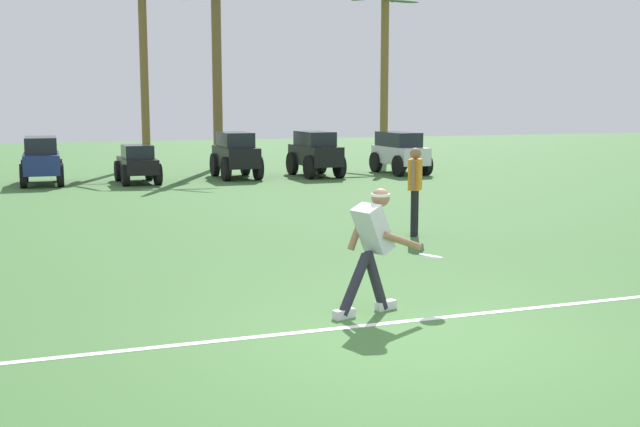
{
  "coord_description": "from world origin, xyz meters",
  "views": [
    {
      "loc": [
        -3.53,
        -7.16,
        2.4
      ],
      "look_at": [
        -0.04,
        2.75,
        0.9
      ],
      "focal_mm": 45.0,
      "sensor_mm": 36.0,
      "label": 1
    }
  ],
  "objects_px": {
    "parked_car_slot_a": "(41,159)",
    "parked_car_slot_e": "(400,151)",
    "teammate_near_sideline": "(415,183)",
    "palm_tree_left_of_centre": "(217,57)",
    "parked_car_slot_b": "(137,163)",
    "palm_tree_right_of_centre": "(384,58)",
    "parked_car_slot_d": "(315,153)",
    "palm_tree_far_left": "(144,55)",
    "frisbee_thrower": "(372,244)",
    "parked_car_slot_c": "(236,154)",
    "frisbee_in_flight": "(431,256)"
  },
  "relations": [
    {
      "from": "parked_car_slot_a",
      "to": "parked_car_slot_e",
      "type": "xyz_separation_m",
      "value": [
        11.0,
        -0.37,
        0.0
      ]
    },
    {
      "from": "parked_car_slot_d",
      "to": "palm_tree_far_left",
      "type": "distance_m",
      "value": 8.06
    },
    {
      "from": "parked_car_slot_a",
      "to": "parked_car_slot_b",
      "type": "bearing_deg",
      "value": -11.67
    },
    {
      "from": "frisbee_in_flight",
      "to": "parked_car_slot_d",
      "type": "xyz_separation_m",
      "value": [
        3.94,
        15.54,
        0.15
      ]
    },
    {
      "from": "parked_car_slot_b",
      "to": "palm_tree_left_of_centre",
      "type": "distance_m",
      "value": 6.3
    },
    {
      "from": "frisbee_thrower",
      "to": "parked_car_slot_d",
      "type": "relative_size",
      "value": 0.59
    },
    {
      "from": "frisbee_thrower",
      "to": "palm_tree_left_of_centre",
      "type": "bearing_deg",
      "value": 82.77
    },
    {
      "from": "parked_car_slot_d",
      "to": "frisbee_thrower",
      "type": "bearing_deg",
      "value": -106.78
    },
    {
      "from": "frisbee_thrower",
      "to": "parked_car_slot_d",
      "type": "bearing_deg",
      "value": 73.22
    },
    {
      "from": "parked_car_slot_a",
      "to": "parked_car_slot_c",
      "type": "xyz_separation_m",
      "value": [
        5.63,
        -0.06,
        0.02
      ]
    },
    {
      "from": "parked_car_slot_d",
      "to": "palm_tree_far_left",
      "type": "xyz_separation_m",
      "value": [
        -4.46,
        5.88,
        3.22
      ]
    },
    {
      "from": "parked_car_slot_c",
      "to": "palm_tree_far_left",
      "type": "bearing_deg",
      "value": 109.31
    },
    {
      "from": "teammate_near_sideline",
      "to": "parked_car_slot_d",
      "type": "relative_size",
      "value": 0.65
    },
    {
      "from": "parked_car_slot_b",
      "to": "parked_car_slot_e",
      "type": "distance_m",
      "value": 8.39
    },
    {
      "from": "palm_tree_right_of_centre",
      "to": "parked_car_slot_c",
      "type": "bearing_deg",
      "value": -143.44
    },
    {
      "from": "teammate_near_sideline",
      "to": "palm_tree_left_of_centre",
      "type": "bearing_deg",
      "value": 90.95
    },
    {
      "from": "frisbee_thrower",
      "to": "palm_tree_left_of_centre",
      "type": "relative_size",
      "value": 0.22
    },
    {
      "from": "parked_car_slot_a",
      "to": "parked_car_slot_d",
      "type": "bearing_deg",
      "value": -2.21
    },
    {
      "from": "frisbee_thrower",
      "to": "frisbee_in_flight",
      "type": "xyz_separation_m",
      "value": [
        0.75,
        0.03,
        -0.2
      ]
    },
    {
      "from": "frisbee_thrower",
      "to": "parked_car_slot_e",
      "type": "bearing_deg",
      "value": 63.96
    },
    {
      "from": "teammate_near_sideline",
      "to": "parked_car_slot_c",
      "type": "xyz_separation_m",
      "value": [
        -0.53,
        11.32,
        -0.2
      ]
    },
    {
      "from": "frisbee_in_flight",
      "to": "parked_car_slot_c",
      "type": "bearing_deg",
      "value": 84.74
    },
    {
      "from": "parked_car_slot_b",
      "to": "palm_tree_right_of_centre",
      "type": "xyz_separation_m",
      "value": [
        10.36,
        5.92,
        3.44
      ]
    },
    {
      "from": "teammate_near_sideline",
      "to": "parked_car_slot_b",
      "type": "xyz_separation_m",
      "value": [
        -3.54,
        10.84,
        -0.38
      ]
    },
    {
      "from": "parked_car_slot_b",
      "to": "palm_tree_far_left",
      "type": "relative_size",
      "value": 0.34
    },
    {
      "from": "palm_tree_far_left",
      "to": "frisbee_in_flight",
      "type": "bearing_deg",
      "value": -88.61
    },
    {
      "from": "frisbee_in_flight",
      "to": "palm_tree_left_of_centre",
      "type": "bearing_deg",
      "value": 84.95
    },
    {
      "from": "parked_car_slot_e",
      "to": "palm_tree_far_left",
      "type": "xyz_separation_m",
      "value": [
        -7.35,
        5.94,
        3.24
      ]
    },
    {
      "from": "frisbee_thrower",
      "to": "parked_car_slot_b",
      "type": "distance_m",
      "value": 15.37
    },
    {
      "from": "parked_car_slot_b",
      "to": "parked_car_slot_c",
      "type": "distance_m",
      "value": 3.06
    },
    {
      "from": "palm_tree_left_of_centre",
      "to": "palm_tree_right_of_centre",
      "type": "bearing_deg",
      "value": 13.34
    },
    {
      "from": "palm_tree_right_of_centre",
      "to": "parked_car_slot_e",
      "type": "bearing_deg",
      "value": -108.89
    },
    {
      "from": "teammate_near_sideline",
      "to": "frisbee_in_flight",
      "type": "bearing_deg",
      "value": -113.89
    },
    {
      "from": "teammate_near_sideline",
      "to": "palm_tree_left_of_centre",
      "type": "height_order",
      "value": "palm_tree_left_of_centre"
    },
    {
      "from": "parked_car_slot_c",
      "to": "teammate_near_sideline",
      "type": "bearing_deg",
      "value": -87.34
    },
    {
      "from": "teammate_near_sideline",
      "to": "palm_tree_far_left",
      "type": "xyz_separation_m",
      "value": [
        -2.5,
        16.95,
        3.02
      ]
    },
    {
      "from": "parked_car_slot_c",
      "to": "palm_tree_right_of_centre",
      "type": "bearing_deg",
      "value": 36.56
    },
    {
      "from": "teammate_near_sideline",
      "to": "palm_tree_far_left",
      "type": "relative_size",
      "value": 0.24
    },
    {
      "from": "parked_car_slot_e",
      "to": "parked_car_slot_a",
      "type": "bearing_deg",
      "value": 178.06
    },
    {
      "from": "frisbee_thrower",
      "to": "parked_car_slot_d",
      "type": "xyz_separation_m",
      "value": [
        4.7,
        15.57,
        -0.05
      ]
    },
    {
      "from": "parked_car_slot_b",
      "to": "parked_car_slot_a",
      "type": "bearing_deg",
      "value": 168.33
    },
    {
      "from": "parked_car_slot_b",
      "to": "palm_tree_right_of_centre",
      "type": "distance_m",
      "value": 12.42
    },
    {
      "from": "frisbee_in_flight",
      "to": "teammate_near_sideline",
      "type": "height_order",
      "value": "teammate_near_sideline"
    },
    {
      "from": "frisbee_in_flight",
      "to": "palm_tree_far_left",
      "type": "bearing_deg",
      "value": 91.39
    },
    {
      "from": "palm_tree_right_of_centre",
      "to": "teammate_near_sideline",
      "type": "bearing_deg",
      "value": -112.12
    },
    {
      "from": "palm_tree_left_of_centre",
      "to": "palm_tree_far_left",
      "type": "bearing_deg",
      "value": 140.38
    },
    {
      "from": "parked_car_slot_a",
      "to": "parked_car_slot_e",
      "type": "relative_size",
      "value": 0.99
    },
    {
      "from": "parked_car_slot_d",
      "to": "palm_tree_left_of_centre",
      "type": "relative_size",
      "value": 0.37
    },
    {
      "from": "parked_car_slot_c",
      "to": "palm_tree_right_of_centre",
      "type": "height_order",
      "value": "palm_tree_right_of_centre"
    },
    {
      "from": "parked_car_slot_a",
      "to": "parked_car_slot_c",
      "type": "relative_size",
      "value": 1.02
    }
  ]
}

